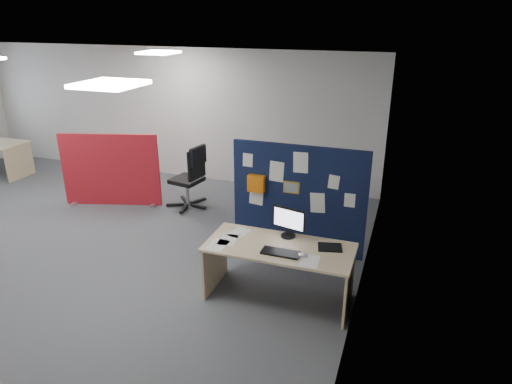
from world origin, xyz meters
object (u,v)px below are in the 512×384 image
(monitor_main, at_px, (288,221))
(red_divider, at_px, (111,171))
(navy_divider, at_px, (297,199))
(office_chair, at_px, (192,174))
(main_desk, at_px, (280,257))

(monitor_main, height_order, red_divider, red_divider)
(navy_divider, height_order, office_chair, navy_divider)
(red_divider, bearing_deg, office_chair, -3.23)
(navy_divider, relative_size, red_divider, 1.14)
(navy_divider, distance_m, monitor_main, 1.04)
(red_divider, bearing_deg, main_desk, -42.28)
(main_desk, xyz_separation_m, monitor_main, (0.03, 0.24, 0.39))
(office_chair, bearing_deg, red_divider, -156.92)
(main_desk, bearing_deg, navy_divider, 95.47)
(red_divider, relative_size, office_chair, 1.49)
(navy_divider, bearing_deg, office_chair, 157.11)
(main_desk, height_order, red_divider, red_divider)
(navy_divider, xyz_separation_m, office_chair, (-2.16, 0.91, -0.16))
(monitor_main, xyz_separation_m, office_chair, (-2.31, 1.93, -0.29))
(navy_divider, height_order, monitor_main, navy_divider)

